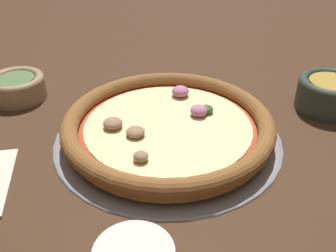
# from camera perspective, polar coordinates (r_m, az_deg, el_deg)

# --- Properties ---
(ground_plane) EXTENTS (3.00, 3.00, 0.00)m
(ground_plane) POSITION_cam_1_polar(r_m,az_deg,el_deg) (0.62, -0.00, -1.84)
(ground_plane) COLOR #3D2616
(pizza_tray) EXTENTS (0.36, 0.36, 0.01)m
(pizza_tray) POSITION_cam_1_polar(r_m,az_deg,el_deg) (0.62, -0.00, -1.58)
(pizza_tray) COLOR gray
(pizza_tray) RESTS_ON ground_plane
(pizza) EXTENTS (0.33, 0.33, 0.04)m
(pizza) POSITION_cam_1_polar(r_m,az_deg,el_deg) (0.61, -0.01, 0.08)
(pizza) COLOR #A86B33
(pizza) RESTS_ON pizza_tray
(bowl_near) EXTENTS (0.11, 0.11, 0.06)m
(bowl_near) POSITION_cam_1_polar(r_m,az_deg,el_deg) (0.75, 22.33, 4.53)
(bowl_near) COLOR #334238
(bowl_near) RESTS_ON ground_plane
(bowl_far) EXTENTS (0.10, 0.10, 0.04)m
(bowl_far) POSITION_cam_1_polar(r_m,az_deg,el_deg) (0.78, -21.05, 5.43)
(bowl_far) COLOR #9E8466
(bowl_far) RESTS_ON ground_plane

